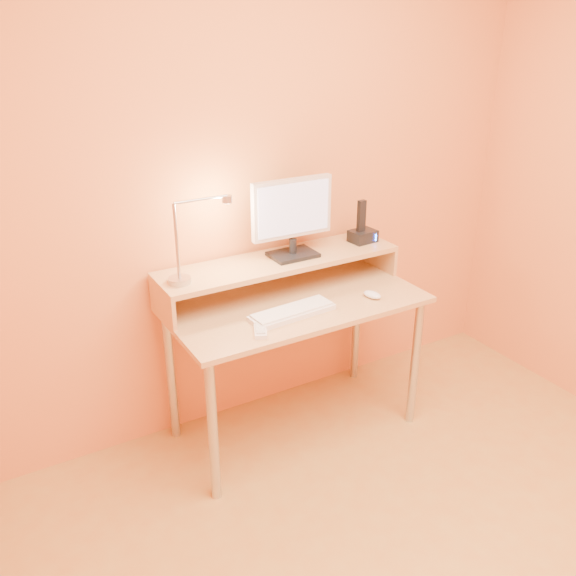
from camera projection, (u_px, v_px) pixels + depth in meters
wall_back at (262, 175)px, 2.88m from camera, size 3.00×0.04×2.50m
desk_leg_fl at (213, 432)px, 2.54m from camera, size 0.04×0.04×0.69m
desk_leg_fr at (415, 363)px, 3.05m from camera, size 0.04×0.04×0.69m
desk_leg_bl at (171, 376)px, 2.94m from camera, size 0.04×0.04×0.69m
desk_leg_br at (356, 323)px, 3.44m from camera, size 0.04×0.04×0.69m
desk_lower at (296, 303)px, 2.84m from camera, size 1.20×0.60×0.02m
shelf_riser_left at (162, 303)px, 2.66m from camera, size 0.02×0.30×0.14m
shelf_riser_right at (378, 255)px, 3.20m from camera, size 0.02×0.30×0.14m
desk_shelf at (280, 261)px, 2.90m from camera, size 1.20×0.30×0.02m
monitor_foot at (293, 254)px, 2.92m from camera, size 0.22×0.16×0.02m
monitor_neck at (293, 246)px, 2.90m from camera, size 0.04×0.04×0.07m
monitor_panel at (292, 208)px, 2.84m from camera, size 0.41×0.04×0.28m
monitor_back at (289, 207)px, 2.86m from camera, size 0.37×0.02×0.24m
monitor_screen at (294, 209)px, 2.82m from camera, size 0.37×0.01×0.24m
lamp_base at (180, 280)px, 2.63m from camera, size 0.10×0.10×0.02m
lamp_post at (177, 241)px, 2.56m from camera, size 0.01×0.01×0.33m
lamp_arm at (201, 199)px, 2.54m from camera, size 0.24×0.01×0.01m
lamp_head at (227, 199)px, 2.60m from camera, size 0.04×0.04×0.03m
lamp_bulb at (227, 203)px, 2.61m from camera, size 0.03×0.03×0.00m
phone_dock at (363, 236)px, 3.10m from camera, size 0.14×0.11×0.06m
phone_handset at (361, 216)px, 3.05m from camera, size 0.04×0.03×0.16m
phone_led at (376, 237)px, 3.08m from camera, size 0.01×0.00×0.04m
keyboard at (292, 313)px, 2.70m from camera, size 0.41×0.16×0.02m
mouse at (372, 295)px, 2.86m from camera, size 0.08×0.10×0.03m
remote_control at (260, 327)px, 2.58m from camera, size 0.13×0.19×0.02m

